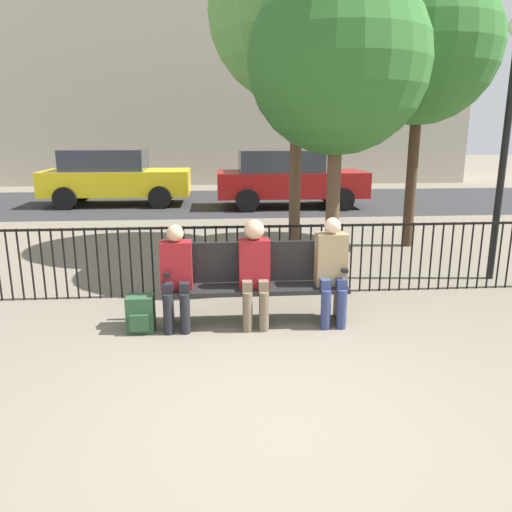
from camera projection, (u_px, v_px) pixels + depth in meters
The scene contains 14 objects.
ground_plane at pixel (277, 421), 3.82m from camera, with size 80.00×80.00×0.00m, color #706656.
park_bench at pixel (255, 279), 5.70m from camera, with size 2.07×0.45×0.92m.
seated_person_0 at pixel (176, 272), 5.46m from camera, with size 0.34×0.39×1.17m.
seated_person_1 at pixel (254, 267), 5.53m from camera, with size 0.34×0.39×1.21m.
seated_person_2 at pixel (332, 266), 5.60m from camera, with size 0.34×0.39×1.23m.
backpack at pixel (141, 314), 5.48m from camera, with size 0.30×0.27×0.41m.
fence_railing at pixel (248, 254), 6.62m from camera, with size 9.01×0.03×0.95m.
tree_0 at pixel (421, 47), 8.73m from camera, with size 2.71×2.71×4.94m.
tree_1 at pixel (338, 63), 6.98m from camera, with size 2.57×2.57×4.37m.
tree_2 at pixel (298, 13), 8.39m from camera, with size 3.06×3.06×5.62m.
lamp_post at pixel (509, 111), 6.89m from camera, with size 0.28×0.28×3.65m.
street_surface at pixel (230, 202), 15.41m from camera, with size 24.00×6.00×0.01m.
parked_car_0 at pixel (288, 178), 14.22m from camera, with size 4.20×1.94×1.62m.
parked_car_1 at pixel (114, 176), 14.59m from camera, with size 4.20×1.94×1.62m.
Camera 1 is at (-0.44, -3.36, 2.16)m, focal length 35.00 mm.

